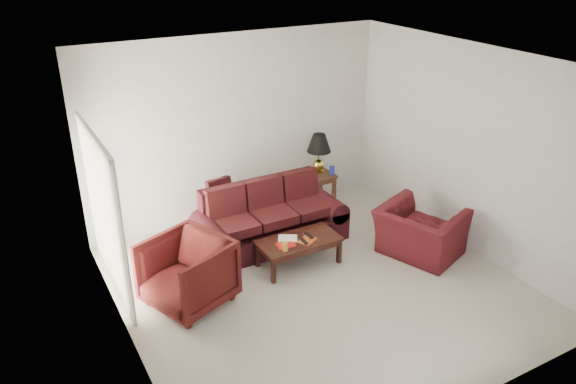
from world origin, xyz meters
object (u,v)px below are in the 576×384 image
object	(u,v)px
armchair_right	(420,232)
coffee_table	(299,252)
end_table	(317,189)
armchair_left	(187,273)
floor_lamp	(102,204)
sofa	(271,216)

from	to	relation	value
armchair_right	coffee_table	distance (m)	1.81
end_table	coffee_table	xyz separation A→B (m)	(-1.27, -1.55, -0.08)
coffee_table	armchair_right	bearing A→B (deg)	3.89
coffee_table	armchair_left	bearing A→B (deg)	-152.31
armchair_right	coffee_table	bearing A→B (deg)	49.89
floor_lamp	coffee_table	distance (m)	2.88
armchair_right	coffee_table	size ratio (longest dim) A/B	0.97
coffee_table	sofa	bearing A→B (deg)	119.39
floor_lamp	armchair_left	bearing A→B (deg)	-70.05
armchair_left	coffee_table	distance (m)	1.71
sofa	end_table	xyz separation A→B (m)	(1.33, 0.83, -0.18)
floor_lamp	armchair_right	world-z (taller)	floor_lamp
sofa	coffee_table	bearing A→B (deg)	-84.57
armchair_left	coffee_table	size ratio (longest dim) A/B	0.85
armchair_left	sofa	bearing A→B (deg)	95.66
armchair_right	sofa	bearing A→B (deg)	32.70
armchair_left	armchair_right	distance (m)	3.42
end_table	armchair_left	bearing A→B (deg)	-150.63
sofa	end_table	distance (m)	1.58
end_table	coffee_table	distance (m)	2.00
floor_lamp	armchair_left	size ratio (longest dim) A/B	1.69
armchair_right	end_table	bearing A→B (deg)	-8.97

